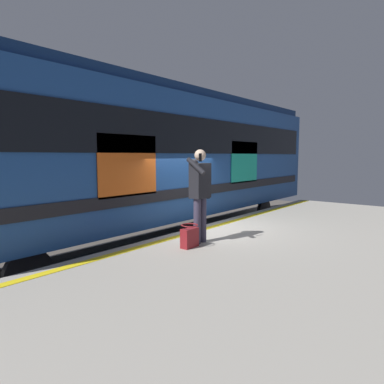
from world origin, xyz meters
TOP-DOWN VIEW (x-y plane):
  - ground_plane at (0.00, 0.00)m, footprint 23.96×23.96m
  - platform at (0.00, 2.42)m, footprint 12.77×4.84m
  - safety_line at (0.00, 0.30)m, footprint 12.51×0.16m
  - track_rail_near at (0.00, -1.27)m, footprint 16.60×0.08m
  - track_rail_far at (0.00, -2.70)m, footprint 16.60×0.08m
  - train_carriage at (-0.62, -1.98)m, footprint 13.20×3.08m
  - passenger at (1.13, 0.95)m, footprint 0.57×0.55m
  - handbag at (1.53, 1.02)m, footprint 0.35×0.32m

SIDE VIEW (x-z plane):
  - ground_plane at x=0.00m, z-range 0.00..0.00m
  - track_rail_near at x=0.00m, z-range 0.00..0.16m
  - track_rail_far at x=0.00m, z-range 0.00..0.16m
  - platform at x=0.00m, z-range 0.00..0.88m
  - safety_line at x=0.00m, z-range 0.88..0.89m
  - handbag at x=1.53m, z-range 0.86..1.29m
  - passenger at x=1.13m, z-range 1.04..2.85m
  - train_carriage at x=-0.62m, z-range 0.54..4.71m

